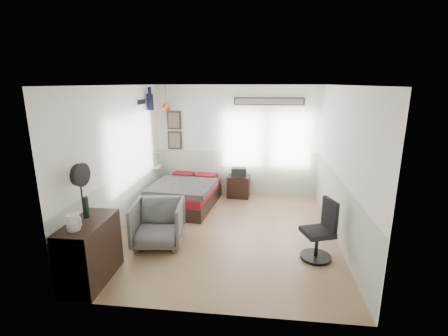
# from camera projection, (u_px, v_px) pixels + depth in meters

# --- Properties ---
(ground_plane) EXTENTS (4.00, 4.50, 0.01)m
(ground_plane) POSITION_uv_depth(u_px,v_px,m) (227.00, 232.00, 6.14)
(ground_plane) COLOR #8C6A4E
(room_shell) EXTENTS (4.02, 4.52, 2.71)m
(room_shell) POSITION_uv_depth(u_px,v_px,m) (224.00, 147.00, 5.92)
(room_shell) COLOR white
(room_shell) RESTS_ON ground_plane
(wall_decor) EXTENTS (3.55, 1.32, 1.44)m
(wall_decor) POSITION_uv_depth(u_px,v_px,m) (189.00, 111.00, 7.61)
(wall_decor) COLOR #41301F
(wall_decor) RESTS_ON room_shell
(bed) EXTENTS (1.45, 1.93, 0.58)m
(bed) POSITION_uv_depth(u_px,v_px,m) (185.00, 194.00, 7.38)
(bed) COLOR black
(bed) RESTS_ON ground_plane
(dresser) EXTENTS (0.48, 1.00, 0.90)m
(dresser) POSITION_uv_depth(u_px,v_px,m) (90.00, 251.00, 4.54)
(dresser) COLOR black
(dresser) RESTS_ON ground_plane
(armchair) EXTENTS (0.92, 0.95, 0.78)m
(armchair) POSITION_uv_depth(u_px,v_px,m) (158.00, 223.00, 5.59)
(armchair) COLOR slate
(armchair) RESTS_ON ground_plane
(nightstand) EXTENTS (0.56, 0.46, 0.53)m
(nightstand) POSITION_uv_depth(u_px,v_px,m) (239.00, 186.00, 7.99)
(nightstand) COLOR black
(nightstand) RESTS_ON ground_plane
(task_chair) EXTENTS (0.56, 0.56, 0.99)m
(task_chair) POSITION_uv_depth(u_px,v_px,m) (320.00, 235.00, 5.14)
(task_chair) COLOR black
(task_chair) RESTS_ON ground_plane
(kettle) EXTENTS (0.19, 0.16, 0.22)m
(kettle) POSITION_uv_depth(u_px,v_px,m) (73.00, 222.00, 4.16)
(kettle) COLOR silver
(kettle) RESTS_ON dresser
(bottle) EXTENTS (0.08, 0.08, 0.31)m
(bottle) POSITION_uv_depth(u_px,v_px,m) (86.00, 207.00, 4.53)
(bottle) COLOR black
(bottle) RESTS_ON dresser
(stand_fan) EXTENTS (0.13, 0.33, 0.80)m
(stand_fan) POSITION_uv_depth(u_px,v_px,m) (80.00, 176.00, 4.38)
(stand_fan) COLOR black
(stand_fan) RESTS_ON dresser
(black_bag) EXTENTS (0.37, 0.24, 0.21)m
(black_bag) POSITION_uv_depth(u_px,v_px,m) (239.00, 172.00, 7.90)
(black_bag) COLOR black
(black_bag) RESTS_ON nightstand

